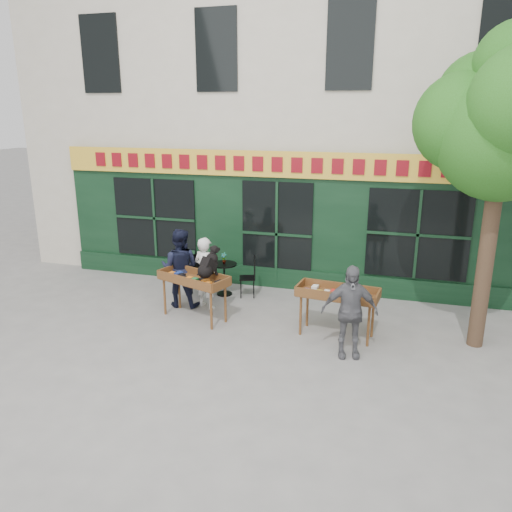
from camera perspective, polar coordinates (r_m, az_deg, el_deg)
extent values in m
plane|color=slate|center=(10.25, -0.81, -7.82)|extent=(80.00, 80.00, 0.00)
cube|color=beige|center=(15.21, 6.07, 19.30)|extent=(14.00, 7.00, 10.00)
cube|color=black|center=(11.97, 2.53, 3.81)|extent=(11.00, 0.16, 3.20)
cube|color=gold|center=(11.63, 2.47, 10.43)|extent=(11.00, 0.06, 0.60)
cube|color=maroon|center=(11.59, 2.42, 10.41)|extent=(9.60, 0.03, 0.34)
cube|color=black|center=(12.24, 2.34, -2.47)|extent=(11.00, 0.10, 0.50)
cube|color=black|center=(11.93, 2.40, 2.54)|extent=(1.70, 0.05, 2.50)
cube|color=black|center=(13.00, -11.46, 4.28)|extent=(2.20, 0.05, 2.00)
cube|color=black|center=(11.58, 17.99, 2.33)|extent=(2.20, 0.05, 2.00)
cylinder|color=#382619|center=(9.68, 24.88, 0.46)|extent=(0.28, 0.28, 3.60)
sphere|color=#215413|center=(9.39, 26.36, 12.28)|extent=(2.20, 2.20, 2.20)
sphere|color=#215413|center=(9.50, 22.66, 13.95)|extent=(1.70, 1.70, 1.70)
sphere|color=#215413|center=(9.93, 24.46, 16.13)|extent=(1.60, 1.60, 1.60)
cylinder|color=brown|center=(10.76, -10.40, -4.60)|extent=(0.05, 0.05, 0.80)
cylinder|color=brown|center=(9.92, -5.14, -6.24)|extent=(0.05, 0.05, 0.80)
cylinder|color=brown|center=(11.05, -8.76, -3.96)|extent=(0.05, 0.05, 0.80)
cylinder|color=brown|center=(10.23, -3.52, -5.48)|extent=(0.05, 0.05, 0.80)
cube|color=brown|center=(10.33, -7.13, -2.87)|extent=(1.61, 1.05, 0.05)
cube|color=brown|center=(10.11, -8.26, -2.87)|extent=(1.42, 0.55, 0.18)
cube|color=brown|center=(10.50, -6.07, -2.04)|extent=(1.42, 0.55, 0.18)
cube|color=brown|center=(10.31, -7.14, -2.55)|extent=(1.36, 0.82, 0.06)
imported|color=silver|center=(10.90, -5.80, -1.92)|extent=(0.67, 0.55, 1.59)
cylinder|color=brown|center=(9.70, 5.12, -6.78)|extent=(0.05, 0.05, 0.80)
cylinder|color=brown|center=(9.43, 12.73, -7.84)|extent=(0.05, 0.05, 0.80)
cylinder|color=brown|center=(10.08, 5.88, -5.86)|extent=(0.05, 0.05, 0.80)
cylinder|color=brown|center=(9.82, 13.20, -6.85)|extent=(0.05, 0.05, 0.80)
cube|color=brown|center=(9.58, 9.30, -4.52)|extent=(1.56, 0.75, 0.05)
cube|color=brown|center=(9.29, 8.89, -4.65)|extent=(1.49, 0.21, 0.18)
cube|color=brown|center=(9.82, 9.72, -3.52)|extent=(1.49, 0.21, 0.18)
cube|color=brown|center=(9.56, 9.31, -4.18)|extent=(1.34, 0.55, 0.06)
imported|color=#545459|center=(8.85, 10.63, -6.25)|extent=(1.05, 0.62, 1.68)
cylinder|color=black|center=(11.85, -3.62, -4.32)|extent=(0.36, 0.36, 0.03)
cylinder|color=black|center=(11.73, -3.65, -2.67)|extent=(0.04, 0.04, 0.72)
cylinder|color=black|center=(11.62, -3.68, -0.95)|extent=(0.60, 0.60, 0.03)
cube|color=black|center=(11.81, -6.33, -2.25)|extent=(0.49, 0.49, 0.03)
cube|color=black|center=(11.86, -6.90, -0.92)|extent=(0.20, 0.33, 0.50)
cylinder|color=black|center=(11.69, -6.39, -3.65)|extent=(0.02, 0.02, 0.44)
cylinder|color=black|center=(11.87, -5.28, -3.30)|extent=(0.02, 0.02, 0.44)
cylinder|color=black|center=(11.91, -7.32, -3.30)|extent=(0.02, 0.02, 0.44)
cylinder|color=black|center=(12.08, -6.21, -2.96)|extent=(0.02, 0.02, 0.44)
cube|color=black|center=(11.59, -1.01, -2.52)|extent=(0.45, 0.45, 0.03)
cube|color=black|center=(11.51, -0.16, -1.34)|extent=(0.13, 0.35, 0.50)
cylinder|color=black|center=(11.81, -1.73, -3.34)|extent=(0.02, 0.02, 0.44)
cylinder|color=black|center=(11.53, -1.75, -3.84)|extent=(0.02, 0.02, 0.44)
cylinder|color=black|center=(11.81, -0.27, -3.33)|extent=(0.02, 0.02, 0.44)
cylinder|color=black|center=(11.53, -0.25, -3.84)|extent=(0.02, 0.02, 0.44)
imported|color=gray|center=(11.57, -3.69, -0.25)|extent=(0.16, 0.12, 0.27)
imported|color=black|center=(11.04, -8.69, -1.35)|extent=(0.93, 0.76, 1.75)
cube|color=black|center=(12.84, -8.19, -1.03)|extent=(0.58, 0.25, 0.79)
cube|color=black|center=(12.82, -8.22, -1.05)|extent=(0.48, 0.22, 0.65)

